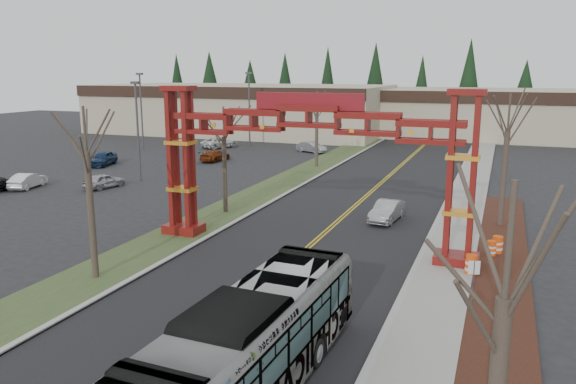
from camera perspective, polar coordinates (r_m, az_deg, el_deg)
The scene contains 32 objects.
road at distance 38.05m, azimuth 5.47°, elevation -2.65°, with size 12.00×110.00×0.02m, color black.
lane_line_left at distance 38.08m, azimuth 5.30°, elevation -2.61°, with size 0.12×100.00×0.01m, color gold.
lane_line_right at distance 38.02m, azimuth 5.65°, elevation -2.64°, with size 0.12×100.00×0.01m, color gold.
curb_right at distance 36.94m, azimuth 14.71°, elevation -3.35°, with size 0.30×110.00×0.15m, color #A5A6A1.
sidewalk_right at distance 36.83m, azimuth 16.95°, elevation -3.53°, with size 2.60×110.00×0.14m, color gray.
landscape_strip at distance 22.65m, azimuth 20.68°, elevation -13.92°, with size 2.60×50.00×0.12m, color black.
grass_median at distance 40.84m, azimuth -5.40°, elevation -1.57°, with size 4.00×110.00×0.08m, color #2E4120.
curb_left at distance 40.06m, azimuth -3.03°, elevation -1.75°, with size 0.30×110.00×0.15m, color #A5A6A1.
gateway_arch at distance 30.33m, azimuth 2.11°, elevation 5.10°, with size 18.20×1.60×8.90m.
retail_building_west at distance 91.71m, azimuth -4.76°, elevation 8.45°, with size 46.00×22.30×7.50m.
retail_building_east at distance 90.64m, azimuth 21.32°, elevation 7.46°, with size 38.00×20.30×7.00m.
conifer_treeline at distance 102.96m, azimuth 15.97°, elevation 9.95°, with size 116.10×5.60×13.00m.
transit_bus at distance 17.63m, azimuth -3.63°, elevation -15.19°, with size 2.74×11.70×3.26m, color #999BA0.
silver_sedan at distance 37.63m, azimuth 10.01°, elevation -1.92°, with size 1.41×4.04×1.33m, color #A5A8AD.
parked_car_near_a at distance 49.95m, azimuth -18.21°, elevation 1.09°, with size 1.48×3.68×1.25m, color #AEAEB6.
parked_car_near_b at distance 52.32m, azimuth -24.93°, elevation 1.06°, with size 1.36×3.91×1.29m, color white.
parked_car_mid_a at distance 62.27m, azimuth -7.43°, elevation 3.71°, with size 1.75×4.31×1.25m, color maroon.
parked_car_mid_b at distance 61.92m, azimuth -18.30°, elevation 3.25°, with size 1.75×4.35×1.48m, color #152A4C.
parked_car_far_a at distance 68.38m, azimuth 2.41°, elevation 4.58°, with size 1.40×4.01×1.32m, color #95989C.
parked_car_far_b at distance 73.04m, azimuth -6.95°, elevation 5.01°, with size 2.27×4.93×1.37m, color white.
bare_tree_median_near at distance 27.33m, azimuth -19.79°, elevation 3.72°, with size 3.20×3.20×8.19m.
bare_tree_median_mid at distance 38.61m, azimuth -6.53°, elevation 5.53°, with size 3.12×3.12×7.38m.
bare_tree_median_far at distance 57.31m, azimuth 2.95°, elevation 7.98°, with size 3.36×3.36×7.76m.
bare_tree_right_near at distance 10.74m, azimuth 21.15°, elevation -10.28°, with size 3.23×3.23×7.95m.
bare_tree_right_far at distance 37.30m, azimuth 21.41°, elevation 5.76°, with size 3.44×3.44×8.39m.
light_pole_near at distance 51.65m, azimuth -15.05°, elevation 6.67°, with size 0.77×0.38×8.84m.
light_pole_mid at distance 73.09m, azimuth -14.69°, elevation 8.49°, with size 0.82×0.41×9.48m.
light_pole_far at distance 73.96m, azimuth -3.96°, elevation 8.94°, with size 0.83×0.41×9.57m.
street_sign at distance 24.60m, azimuth 18.34°, elevation -7.97°, with size 0.47×0.18×2.10m.
barrel_south at distance 28.69m, azimuth 18.11°, elevation -7.12°, with size 0.58×0.58×1.08m.
barrel_mid at distance 31.85m, azimuth 19.95°, elevation -5.48°, with size 0.49×0.49×0.91m.
barrel_north at distance 32.40m, azimuth 20.50°, elevation -5.12°, with size 0.56×0.56×1.03m.
Camera 1 is at (9.75, -10.47, 9.74)m, focal length 35.00 mm.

